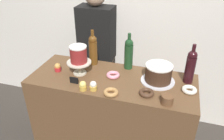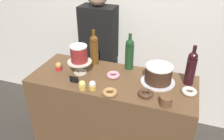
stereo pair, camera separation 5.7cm
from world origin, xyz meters
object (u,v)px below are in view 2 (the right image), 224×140
Objects in this scene: cupcake_lemon at (82,85)px; donut_sugar at (189,91)px; white_layer_cake at (79,54)px; price_sign_chalkboard at (74,80)px; chocolate_round_cake at (159,74)px; donut_maple at (110,92)px; wine_bottle_dark_red at (191,67)px; barista_figure at (99,58)px; wine_bottle_amber at (94,49)px; cupcake_caramel at (59,66)px; wine_bottle_green at (130,53)px; cake_stand_pedestal at (80,65)px; cupcake_vanilla at (93,85)px; donut_pink at (113,75)px; donut_chocolate at (146,93)px; cookie_stack at (166,101)px.

cupcake_lemon is 0.80m from donut_sugar.
white_layer_cake is 2.03× the size of price_sign_chalkboard.
chocolate_round_cake reaches higher than donut_maple.
barista_figure is at bearing 156.71° from wine_bottle_dark_red.
barista_figure reaches higher than wine_bottle_dark_red.
wine_bottle_amber is at bearing -74.95° from barista_figure.
white_layer_cake is at bearing 148.42° from donut_maple.
price_sign_chalkboard is at bearing 148.52° from cupcake_lemon.
cupcake_caramel is 0.66× the size of donut_sugar.
cupcake_lemon is at bearing -60.10° from white_layer_cake.
cake_stand_pedestal is at bearing -149.56° from wine_bottle_green.
wine_bottle_amber reaches higher than donut_sugar.
cake_stand_pedestal is 0.28m from cupcake_vanilla.
cupcake_caramel is (-0.25, -0.22, -0.11)m from wine_bottle_amber.
cake_stand_pedestal is at bearing -103.34° from wine_bottle_amber.
donut_sugar is at bearing -29.82° from barista_figure.
price_sign_chalkboard is (-0.27, -0.19, 0.01)m from donut_pink.
wine_bottle_dark_red is at bearing 32.42° from donut_maple.
wine_bottle_green is at bearing 60.49° from cupcake_lemon.
wine_bottle_green is 0.58m from barista_figure.
cupcake_lemon is at bearing -31.48° from price_sign_chalkboard.
donut_chocolate is (0.55, -0.34, -0.13)m from wine_bottle_amber.
cookie_stack is (0.75, -0.21, -0.15)m from white_layer_cake.
barista_figure reaches higher than price_sign_chalkboard.
donut_maple is (-0.54, -0.34, -0.13)m from wine_bottle_dark_red.
wine_bottle_amber is at bearing 144.14° from donut_pink.
cupcake_caramel is (-0.57, -0.24, -0.11)m from wine_bottle_green.
donut_maple is at bearing -76.66° from donut_pink.
cake_stand_pedestal is 0.41m from donut_maple.
barista_figure is at bearing 102.40° from cupcake_lemon.
donut_maple is 0.84m from barista_figure.
barista_figure is at bearing 73.52° from cupcake_caramel.
cookie_stack is 0.05× the size of barista_figure.
wine_bottle_green is at bearing -36.92° from barista_figure.
donut_chocolate is (0.60, -0.14, -0.17)m from white_layer_cake.
donut_pink is at bearing -56.75° from barista_figure.
cookie_stack is (0.10, -0.27, -0.05)m from chocolate_round_cake.
donut_pink is 0.61m from donut_sugar.
price_sign_chalkboard is at bearing 166.96° from cupcake_vanilla.
cupcake_lemon is (-0.76, -0.35, -0.11)m from wine_bottle_dark_red.
wine_bottle_amber is 0.20× the size of barista_figure.
donut_chocolate is 0.17m from cookie_stack.
cake_stand_pedestal is at bearing -173.63° from donut_pink.
cupcake_caramel is 0.88× the size of cookie_stack.
donut_pink is at bearing -170.60° from wine_bottle_dark_red.
cupcake_vanilla is (0.07, 0.02, 0.00)m from cupcake_lemon.
cupcake_lemon reaches higher than donut_chocolate.
cupcake_caramel reaches higher than price_sign_chalkboard.
white_layer_cake reaches higher than chocolate_round_cake.
price_sign_chalkboard is at bearing -82.57° from white_layer_cake.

